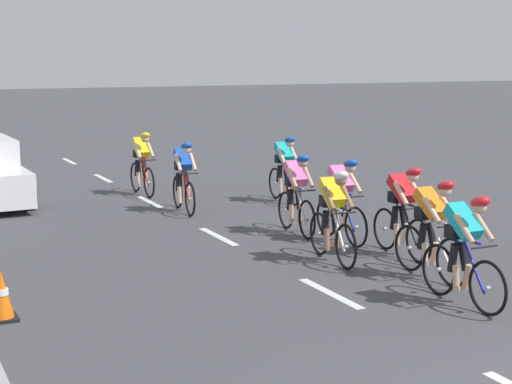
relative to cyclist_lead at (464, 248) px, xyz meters
name	(u,v)px	position (x,y,z in m)	size (l,w,h in m)	color
lane_markings_centre	(218,236)	(-1.31, 5.24, -0.78)	(0.14, 25.60, 0.01)	white
cyclist_lead	(464,248)	(0.00, 0.00, 0.00)	(0.42, 1.72, 1.56)	black
cyclist_second	(432,227)	(0.43, 1.23, 0.00)	(0.42, 1.72, 1.56)	black
cyclist_third	(403,210)	(0.86, 2.55, 0.00)	(0.43, 1.72, 1.56)	black
cyclist_fourth	(333,214)	(-0.38, 2.72, 0.00)	(0.45, 1.72, 1.56)	black
cyclist_fifth	(342,199)	(0.51, 3.88, 0.00)	(0.42, 1.72, 1.56)	black
cyclist_sixth	(297,193)	(0.10, 4.81, 0.00)	(0.45, 1.72, 1.56)	black
cyclist_seventh	(184,176)	(-1.03, 7.74, 0.00)	(0.45, 1.72, 1.56)	black
cyclist_eighth	(285,168)	(1.47, 7.87, 0.00)	(0.43, 1.72, 1.56)	black
cyclist_ninth	(142,162)	(-1.15, 10.21, 0.00)	(0.42, 1.72, 1.56)	black
traffic_cone_near	(2,296)	(-5.63, 2.03, -0.48)	(0.36, 0.36, 0.64)	black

